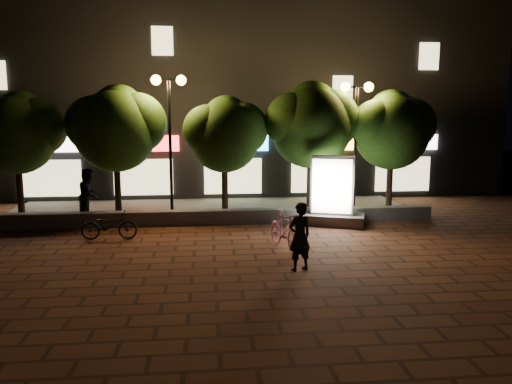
{
  "coord_description": "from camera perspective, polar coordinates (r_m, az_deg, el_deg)",
  "views": [
    {
      "loc": [
        -0.15,
        -12.9,
        3.77
      ],
      "look_at": [
        1.3,
        1.5,
        1.52
      ],
      "focal_mm": 33.97,
      "sensor_mm": 36.0,
      "label": 1
    }
  ],
  "objects": [
    {
      "name": "building_block",
      "position": [
        25.92,
        -5.55,
        11.52
      ],
      "size": [
        28.0,
        8.12,
        11.3
      ],
      "color": "black",
      "rests_on": "ground"
    },
    {
      "name": "tree_right",
      "position": [
        18.8,
        6.61,
        8.17
      ],
      "size": [
        3.72,
        3.1,
        5.07
      ],
      "color": "black",
      "rests_on": "sidewalk"
    },
    {
      "name": "tree_mid",
      "position": [
        18.39,
        -3.6,
        7.11
      ],
      "size": [
        3.24,
        2.7,
        4.5
      ],
      "color": "black",
      "rests_on": "sidewalk"
    },
    {
      "name": "scooter_pink",
      "position": [
        13.91,
        3.36,
        -4.5
      ],
      "size": [
        1.04,
        1.94,
        1.12
      ],
      "primitive_type": "imported",
      "rotation": [
        0.0,
        0.0,
        0.29
      ],
      "color": "#EE93CB",
      "rests_on": "ground"
    },
    {
      "name": "street_lamp_right",
      "position": [
        18.96,
        11.72,
        9.04
      ],
      "size": [
        1.26,
        0.36,
        4.98
      ],
      "color": "black",
      "rests_on": "sidewalk"
    },
    {
      "name": "scooter_parked",
      "position": [
        15.68,
        -16.91,
        -3.77
      ],
      "size": [
        1.72,
        0.62,
        0.9
      ],
      "primitive_type": "imported",
      "rotation": [
        0.0,
        0.0,
        1.56
      ],
      "color": "black",
      "rests_on": "ground"
    },
    {
      "name": "sidewalk",
      "position": [
        19.76,
        -5.23,
        -2.07
      ],
      "size": [
        16.0,
        5.0,
        0.08
      ],
      "primitive_type": "cube",
      "color": "slate",
      "rests_on": "ground"
    },
    {
      "name": "rider",
      "position": [
        11.99,
        5.18,
        -5.24
      ],
      "size": [
        0.74,
        0.62,
        1.72
      ],
      "primitive_type": "imported",
      "rotation": [
        0.0,
        0.0,
        3.53
      ],
      "color": "black",
      "rests_on": "ground"
    },
    {
      "name": "ad_kiosk",
      "position": [
        17.2,
        8.96,
        -0.6
      ],
      "size": [
        2.48,
        1.81,
        2.42
      ],
      "color": "slate",
      "rests_on": "ground"
    },
    {
      "name": "ground",
      "position": [
        13.44,
        -4.93,
        -7.47
      ],
      "size": [
        80.0,
        80.0,
        0.0
      ],
      "primitive_type": "plane",
      "color": "#4F2A19",
      "rests_on": "ground"
    },
    {
      "name": "tree_far_right",
      "position": [
        19.73,
        15.79,
        7.35
      ],
      "size": [
        3.48,
        2.9,
        4.76
      ],
      "color": "black",
      "rests_on": "sidewalk"
    },
    {
      "name": "tree_far_left",
      "position": [
        19.59,
        -26.25,
        6.55
      ],
      "size": [
        3.36,
        2.8,
        4.63
      ],
      "color": "black",
      "rests_on": "sidewalk"
    },
    {
      "name": "retaining_wall",
      "position": [
        17.27,
        -5.15,
        -2.95
      ],
      "size": [
        16.0,
        0.45,
        0.5
      ],
      "primitive_type": "cube",
      "color": "slate",
      "rests_on": "ground"
    },
    {
      "name": "street_lamp_left",
      "position": [
        18.15,
        -10.17,
        9.53
      ],
      "size": [
        1.26,
        0.36,
        5.18
      ],
      "color": "black",
      "rests_on": "sidewalk"
    },
    {
      "name": "tree_left",
      "position": [
        18.66,
        -16.07,
        7.51
      ],
      "size": [
        3.6,
        3.0,
        4.89
      ],
      "color": "black",
      "rests_on": "sidewalk"
    },
    {
      "name": "pedestrian",
      "position": [
        18.11,
        -19.07,
        -0.35
      ],
      "size": [
        0.82,
        1.0,
        1.9
      ],
      "primitive_type": "imported",
      "rotation": [
        0.0,
        0.0,
        1.45
      ],
      "color": "black",
      "rests_on": "sidewalk"
    }
  ]
}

